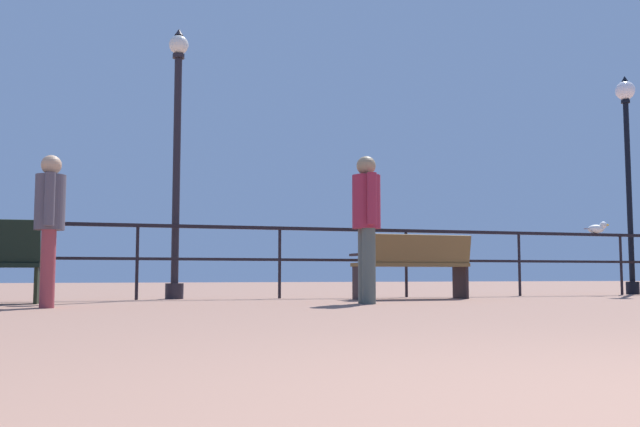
# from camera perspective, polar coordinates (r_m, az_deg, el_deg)

# --- Properties ---
(pier_railing) EXTENTS (22.13, 0.05, 1.04)m
(pier_railing) POSITION_cam_1_polar(r_m,az_deg,el_deg) (10.02, -8.87, -2.49)
(pier_railing) COLOR black
(pier_railing) RESTS_ON ground_plane
(bench_near_right) EXTENTS (1.67, 0.61, 0.90)m
(bench_near_right) POSITION_cam_1_polar(r_m,az_deg,el_deg) (9.93, 7.59, -3.90)
(bench_near_right) COLOR brown
(bench_near_right) RESTS_ON ground_plane
(lamppost_center) EXTENTS (0.28, 0.28, 3.92)m
(lamppost_center) POSITION_cam_1_polar(r_m,az_deg,el_deg) (10.32, -11.56, 5.11)
(lamppost_center) COLOR black
(lamppost_center) RESTS_ON ground_plane
(lamppost_right) EXTENTS (0.34, 0.34, 3.91)m
(lamppost_right) POSITION_cam_1_polar(r_m,az_deg,el_deg) (13.68, 23.72, 4.56)
(lamppost_right) COLOR black
(lamppost_right) RESTS_ON ground_plane
(person_by_bench) EXTENTS (0.34, 0.56, 1.76)m
(person_by_bench) POSITION_cam_1_polar(r_m,az_deg,el_deg) (8.35, 3.80, -0.41)
(person_by_bench) COLOR #4B554F
(person_by_bench) RESTS_ON ground_plane
(person_at_railing) EXTENTS (0.31, 0.51, 1.60)m
(person_at_railing) POSITION_cam_1_polar(r_m,az_deg,el_deg) (7.86, -21.13, -0.46)
(person_at_railing) COLOR #96373F
(person_at_railing) RESTS_ON ground_plane
(seagull_on_rail) EXTENTS (0.38, 0.28, 0.20)m
(seagull_on_rail) POSITION_cam_1_polar(r_m,az_deg,el_deg) (12.79, 21.62, -1.11)
(seagull_on_rail) COLOR white
(seagull_on_rail) RESTS_ON pier_railing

